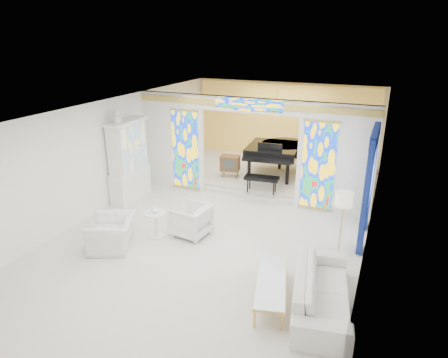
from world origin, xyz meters
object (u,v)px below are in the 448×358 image
at_px(china_cabinet, 129,161).
at_px(coffee_table, 271,281).
at_px(sofa, 322,290).
at_px(grand_piano, 279,150).
at_px(armchair_left, 112,233).
at_px(armchair_right, 191,220).
at_px(tv_console, 230,163).

height_order(china_cabinet, coffee_table, china_cabinet).
relative_size(sofa, grand_piano, 0.76).
bearing_deg(armchair_left, grand_piano, 134.43).
bearing_deg(china_cabinet, armchair_right, -26.33).
distance_m(coffee_table, tv_console, 6.30).
height_order(china_cabinet, armchair_right, china_cabinet).
height_order(china_cabinet, grand_piano, china_cabinet).
xyz_separation_m(sofa, tv_console, (-3.99, 5.38, 0.29)).
bearing_deg(sofa, coffee_table, 86.94).
distance_m(armchair_right, tv_console, 3.88).
bearing_deg(tv_console, china_cabinet, -141.42).
distance_m(china_cabinet, armchair_left, 3.03).
xyz_separation_m(coffee_table, tv_console, (-3.08, 5.49, 0.28)).
relative_size(china_cabinet, tv_console, 3.80).
relative_size(sofa, tv_console, 3.44).
xyz_separation_m(china_cabinet, armchair_left, (1.34, -2.60, -0.81)).
distance_m(armchair_left, tv_console, 5.16).
distance_m(armchair_right, sofa, 3.77).
bearing_deg(grand_piano, china_cabinet, -141.99).
bearing_deg(armchair_right, coffee_table, 63.49).
bearing_deg(armchair_left, coffee_table, 59.02).
bearing_deg(grand_piano, tv_console, -153.13).
relative_size(china_cabinet, armchair_left, 2.48).
relative_size(china_cabinet, coffee_table, 1.45).
bearing_deg(tv_console, armchair_left, -109.56).
relative_size(china_cabinet, armchair_right, 3.19).
xyz_separation_m(sofa, grand_piano, (-2.60, 6.25, 0.66)).
height_order(sofa, coffee_table, sofa).
relative_size(grand_piano, tv_console, 4.52).
distance_m(armchair_left, armchair_right, 1.86).
bearing_deg(coffee_table, armchair_left, 174.12).
relative_size(china_cabinet, sofa, 1.11).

